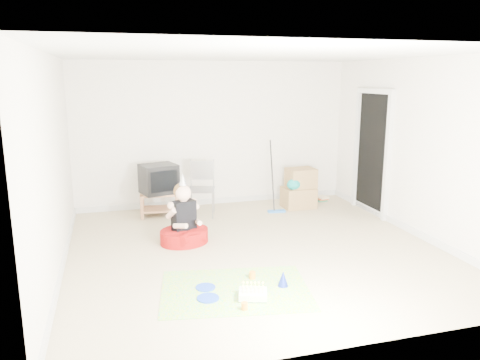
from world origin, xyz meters
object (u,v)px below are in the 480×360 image
object	(u,v)px
cardboard_boxes	(299,189)
birthday_cake	(253,295)
tv_stand	(160,202)
seated_woman	(184,228)
folding_chair	(202,189)
crt_tv	(159,179)

from	to	relation	value
cardboard_boxes	birthday_cake	world-z (taller)	cardboard_boxes
tv_stand	seated_woman	xyz separation A→B (m)	(0.19, -1.44, -0.02)
cardboard_boxes	folding_chair	bearing A→B (deg)	-178.37
folding_chair	birthday_cake	xyz separation A→B (m)	(-0.07, -3.16, -0.42)
cardboard_boxes	birthday_cake	xyz separation A→B (m)	(-1.87, -3.21, -0.30)
tv_stand	cardboard_boxes	size ratio (longest dim) A/B	0.96
crt_tv	cardboard_boxes	size ratio (longest dim) A/B	0.80
seated_woman	cardboard_boxes	bearing A→B (deg)	29.36
seated_woman	folding_chair	bearing A→B (deg)	68.07
tv_stand	seated_woman	distance (m)	1.45
crt_tv	folding_chair	world-z (taller)	folding_chair
crt_tv	seated_woman	distance (m)	1.51
birthday_cake	crt_tv	bearing A→B (deg)	100.52
folding_chair	birthday_cake	size ratio (longest dim) A/B	2.65
tv_stand	seated_woman	world-z (taller)	seated_woman
crt_tv	birthday_cake	size ratio (longest dim) A/B	1.59
folding_chair	birthday_cake	distance (m)	3.19
tv_stand	birthday_cake	xyz separation A→B (m)	(0.62, -3.35, -0.20)
crt_tv	seated_woman	xyz separation A→B (m)	(0.19, -1.44, -0.42)
tv_stand	folding_chair	distance (m)	0.75
crt_tv	seated_woman	bearing A→B (deg)	-98.51
cardboard_boxes	crt_tv	bearing A→B (deg)	176.79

